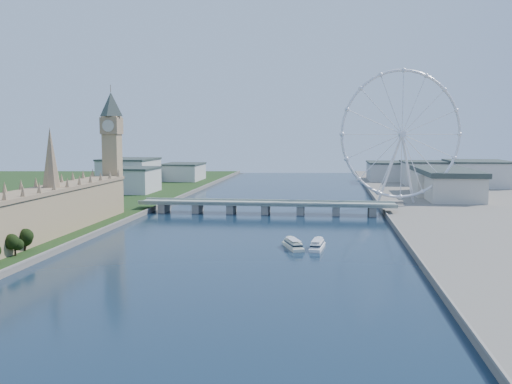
# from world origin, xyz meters

# --- Properties ---
(ground) EXTENTS (2000.00, 2000.00, 0.00)m
(ground) POSITION_xyz_m (0.00, 0.00, 0.00)
(ground) COLOR #172941
(ground) RESTS_ON ground
(parliament_range) EXTENTS (24.00, 200.00, 70.00)m
(parliament_range) POSITION_xyz_m (-128.00, 170.00, 18.48)
(parliament_range) COLOR tan
(parliament_range) RESTS_ON ground
(big_ben) EXTENTS (20.02, 20.02, 110.00)m
(big_ben) POSITION_xyz_m (-128.00, 278.00, 66.57)
(big_ben) COLOR tan
(big_ben) RESTS_ON ground
(westminster_bridge) EXTENTS (220.00, 22.00, 9.50)m
(westminster_bridge) POSITION_xyz_m (0.00, 300.00, 6.63)
(westminster_bridge) COLOR gray
(westminster_bridge) RESTS_ON ground
(london_eye) EXTENTS (113.60, 39.12, 124.30)m
(london_eye) POSITION_xyz_m (119.98, 355.08, 67.52)
(london_eye) COLOR silver
(london_eye) RESTS_ON ground
(county_hall) EXTENTS (54.00, 144.00, 35.00)m
(county_hall) POSITION_xyz_m (175.00, 430.00, 0.00)
(county_hall) COLOR beige
(county_hall) RESTS_ON ground
(city_skyline) EXTENTS (505.00, 280.00, 32.00)m
(city_skyline) POSITION_xyz_m (39.22, 560.08, 16.96)
(city_skyline) COLOR beige
(city_skyline) RESTS_ON ground
(tour_boat_near) EXTENTS (16.10, 28.82, 6.18)m
(tour_boat_near) POSITION_xyz_m (32.64, 151.93, 0.00)
(tour_boat_near) COLOR silver
(tour_boat_near) RESTS_ON ground
(tour_boat_far) EXTENTS (10.25, 28.20, 6.07)m
(tour_boat_far) POSITION_xyz_m (46.88, 152.54, 0.00)
(tour_boat_far) COLOR white
(tour_boat_far) RESTS_ON ground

